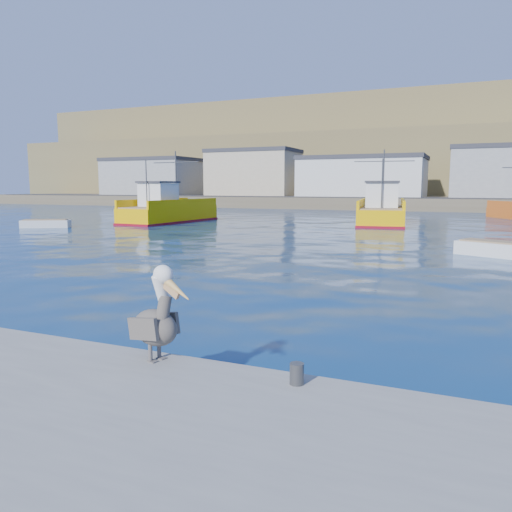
{
  "coord_description": "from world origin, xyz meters",
  "views": [
    {
      "loc": [
        5.07,
        -9.7,
        3.23
      ],
      "look_at": [
        -0.43,
        3.2,
        1.26
      ],
      "focal_mm": 35.0,
      "sensor_mm": 36.0,
      "label": 1
    }
  ],
  "objects": [
    {
      "name": "trawler_yellow_a",
      "position": [
        -19.84,
        28.56,
        1.01
      ],
      "size": [
        4.92,
        10.97,
        6.45
      ],
      "color": "#F7B500",
      "rests_on": "ground"
    },
    {
      "name": "far_shore",
      "position": [
        0.0,
        109.2,
        8.98
      ],
      "size": [
        200.0,
        81.0,
        24.0
      ],
      "color": "brown",
      "rests_on": "ground"
    },
    {
      "name": "skiff_left",
      "position": [
        -25.43,
        19.78,
        0.25
      ],
      "size": [
        3.74,
        2.87,
        0.78
      ],
      "color": "silver",
      "rests_on": "ground"
    },
    {
      "name": "pelican",
      "position": [
        0.68,
        -3.35,
        1.16
      ],
      "size": [
        1.25,
        0.68,
        1.54
      ],
      "color": "#595451",
      "rests_on": "dock"
    },
    {
      "name": "ground",
      "position": [
        0.0,
        0.0,
        0.0
      ],
      "size": [
        260.0,
        260.0,
        0.0
      ],
      "primitive_type": "plane",
      "color": "#061C51",
      "rests_on": "ground"
    },
    {
      "name": "trawler_yellow_b",
      "position": [
        -1.79,
        34.09,
        1.01
      ],
      "size": [
        5.26,
        11.22,
        6.45
      ],
      "color": "#F7B500",
      "rests_on": "ground"
    },
    {
      "name": "dock_bollards",
      "position": [
        0.6,
        -3.4,
        0.65
      ],
      "size": [
        36.2,
        0.2,
        0.3
      ],
      "color": "#4C4C4C",
      "rests_on": "dock"
    },
    {
      "name": "skiff_mid",
      "position": [
        6.58,
        15.61,
        0.28
      ],
      "size": [
        4.17,
        2.91,
        0.86
      ],
      "color": "silver",
      "rests_on": "ground"
    }
  ]
}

